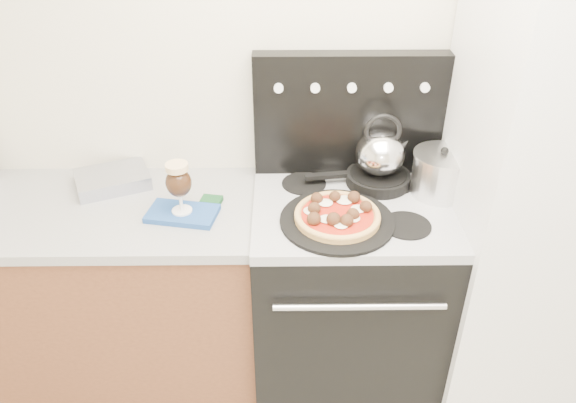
{
  "coord_description": "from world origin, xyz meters",
  "views": [
    {
      "loc": [
        -0.19,
        -0.63,
        2.09
      ],
      "look_at": [
        -0.17,
        1.05,
        1.01
      ],
      "focal_mm": 35.0,
      "sensor_mm": 36.0,
      "label": 1
    }
  ],
  "objects_px": {
    "tea_kettle": "(381,150)",
    "skillet": "(378,179)",
    "stove_body": "(345,297)",
    "beer_glass": "(179,188)",
    "base_cabinet": "(90,297)",
    "oven_mitt": "(182,214)",
    "pizza_pan": "(337,221)",
    "pizza": "(337,214)",
    "fridge": "(538,200)",
    "stock_pot": "(441,174)"
  },
  "relations": [
    {
      "from": "skillet",
      "to": "beer_glass",
      "type": "bearing_deg",
      "value": -165.54
    },
    {
      "from": "oven_mitt",
      "to": "tea_kettle",
      "type": "bearing_deg",
      "value": 14.46
    },
    {
      "from": "fridge",
      "to": "skillet",
      "type": "bearing_deg",
      "value": 163.14
    },
    {
      "from": "fridge",
      "to": "stock_pot",
      "type": "relative_size",
      "value": 8.54
    },
    {
      "from": "stove_body",
      "to": "beer_glass",
      "type": "bearing_deg",
      "value": -175.88
    },
    {
      "from": "oven_mitt",
      "to": "beer_glass",
      "type": "xyz_separation_m",
      "value": [
        0.0,
        0.0,
        0.11
      ]
    },
    {
      "from": "skillet",
      "to": "pizza_pan",
      "type": "bearing_deg",
      "value": -124.61
    },
    {
      "from": "base_cabinet",
      "to": "tea_kettle",
      "type": "xyz_separation_m",
      "value": [
        1.22,
        0.13,
        0.64
      ]
    },
    {
      "from": "pizza",
      "to": "stock_pot",
      "type": "relative_size",
      "value": 1.4
    },
    {
      "from": "tea_kettle",
      "to": "base_cabinet",
      "type": "bearing_deg",
      "value": 178.08
    },
    {
      "from": "stove_body",
      "to": "tea_kettle",
      "type": "relative_size",
      "value": 4.06
    },
    {
      "from": "stock_pot",
      "to": "pizza_pan",
      "type": "bearing_deg",
      "value": -154.04
    },
    {
      "from": "oven_mitt",
      "to": "stock_pot",
      "type": "relative_size",
      "value": 1.16
    },
    {
      "from": "fridge",
      "to": "pizza",
      "type": "bearing_deg",
      "value": -172.75
    },
    {
      "from": "stock_pot",
      "to": "pizza",
      "type": "bearing_deg",
      "value": -154.04
    },
    {
      "from": "stove_body",
      "to": "pizza",
      "type": "distance_m",
      "value": 0.53
    },
    {
      "from": "fridge",
      "to": "tea_kettle",
      "type": "height_order",
      "value": "fridge"
    },
    {
      "from": "base_cabinet",
      "to": "oven_mitt",
      "type": "xyz_separation_m",
      "value": [
        0.46,
        -0.07,
        0.48
      ]
    },
    {
      "from": "skillet",
      "to": "tea_kettle",
      "type": "distance_m",
      "value": 0.13
    },
    {
      "from": "pizza_pan",
      "to": "tea_kettle",
      "type": "xyz_separation_m",
      "value": [
        0.19,
        0.27,
        0.15
      ]
    },
    {
      "from": "pizza",
      "to": "stock_pot",
      "type": "distance_m",
      "value": 0.47
    },
    {
      "from": "beer_glass",
      "to": "stove_body",
      "type": "bearing_deg",
      "value": 4.12
    },
    {
      "from": "stock_pot",
      "to": "oven_mitt",
      "type": "bearing_deg",
      "value": -172.71
    },
    {
      "from": "beer_glass",
      "to": "stock_pot",
      "type": "bearing_deg",
      "value": 7.29
    },
    {
      "from": "fridge",
      "to": "beer_glass",
      "type": "height_order",
      "value": "fridge"
    },
    {
      "from": "base_cabinet",
      "to": "oven_mitt",
      "type": "bearing_deg",
      "value": -8.84
    },
    {
      "from": "beer_glass",
      "to": "skillet",
      "type": "distance_m",
      "value": 0.79
    },
    {
      "from": "base_cabinet",
      "to": "tea_kettle",
      "type": "bearing_deg",
      "value": 5.87
    },
    {
      "from": "skillet",
      "to": "tea_kettle",
      "type": "xyz_separation_m",
      "value": [
        -0.0,
        0.0,
        0.13
      ]
    },
    {
      "from": "fridge",
      "to": "pizza_pan",
      "type": "xyz_separation_m",
      "value": [
        -0.77,
        -0.1,
        -0.02
      ]
    },
    {
      "from": "oven_mitt",
      "to": "stock_pot",
      "type": "distance_m",
      "value": 1.01
    },
    {
      "from": "stove_body",
      "to": "stock_pot",
      "type": "distance_m",
      "value": 0.67
    },
    {
      "from": "stove_body",
      "to": "pizza",
      "type": "bearing_deg",
      "value": -119.34
    },
    {
      "from": "beer_glass",
      "to": "oven_mitt",
      "type": "bearing_deg",
      "value": 0.0
    },
    {
      "from": "beer_glass",
      "to": "pizza_pan",
      "type": "relative_size",
      "value": 0.49
    },
    {
      "from": "fridge",
      "to": "tea_kettle",
      "type": "xyz_separation_m",
      "value": [
        -0.58,
        0.18,
        0.12
      ]
    },
    {
      "from": "fridge",
      "to": "beer_glass",
      "type": "bearing_deg",
      "value": -179.08
    },
    {
      "from": "beer_glass",
      "to": "pizza",
      "type": "relative_size",
      "value": 0.66
    },
    {
      "from": "pizza_pan",
      "to": "tea_kettle",
      "type": "distance_m",
      "value": 0.36
    },
    {
      "from": "tea_kettle",
      "to": "stock_pot",
      "type": "bearing_deg",
      "value": -24.8
    },
    {
      "from": "tea_kettle",
      "to": "skillet",
      "type": "bearing_deg",
      "value": -7.78
    },
    {
      "from": "pizza_pan",
      "to": "tea_kettle",
      "type": "height_order",
      "value": "tea_kettle"
    },
    {
      "from": "tea_kettle",
      "to": "stove_body",
      "type": "bearing_deg",
      "value": -136.24
    },
    {
      "from": "pizza_pan",
      "to": "stove_body",
      "type": "bearing_deg",
      "value": 60.66
    },
    {
      "from": "base_cabinet",
      "to": "stove_body",
      "type": "xyz_separation_m",
      "value": [
        1.1,
        -0.02,
        0.01
      ]
    },
    {
      "from": "pizza_pan",
      "to": "skillet",
      "type": "height_order",
      "value": "skillet"
    },
    {
      "from": "oven_mitt",
      "to": "pizza",
      "type": "bearing_deg",
      "value": -7.54
    },
    {
      "from": "beer_glass",
      "to": "tea_kettle",
      "type": "distance_m",
      "value": 0.79
    },
    {
      "from": "beer_glass",
      "to": "pizza_pan",
      "type": "xyz_separation_m",
      "value": [
        0.58,
        -0.08,
        -0.1
      ]
    },
    {
      "from": "base_cabinet",
      "to": "stove_body",
      "type": "bearing_deg",
      "value": -1.3
    }
  ]
}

